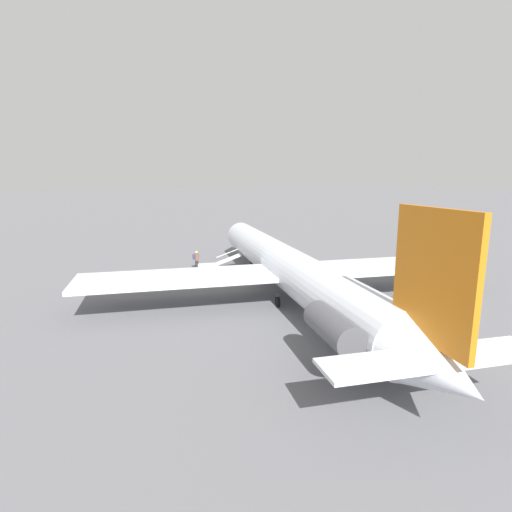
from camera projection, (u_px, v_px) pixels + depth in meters
The scene contains 4 objects.
ground_plane at pixel (282, 293), 29.06m from camera, with size 600.00×600.00×0.00m, color slate.
airplane_main at pixel (287, 267), 27.63m from camera, with size 35.54×27.79×7.33m.
boarding_stairs at pixel (212, 265), 36.54m from camera, with size 2.15×4.14×1.79m.
passenger at pixel (196, 259), 36.27m from camera, with size 0.42×0.57×1.74m.
Camera 1 is at (-22.96, 16.13, 8.25)m, focal length 28.00 mm.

